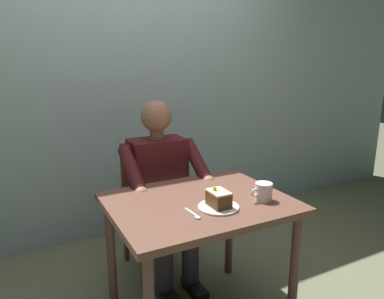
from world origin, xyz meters
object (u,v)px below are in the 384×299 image
(chair, at_px, (153,199))
(dessert_spoon, at_px, (195,215))
(cake_slice, at_px, (219,198))
(seated_person, at_px, (162,189))
(coffee_cup, at_px, (263,192))
(dining_table, at_px, (199,217))

(chair, relative_size, dessert_spoon, 6.17)
(cake_slice, xyz_separation_m, dessert_spoon, (0.15, 0.02, -0.05))
(dessert_spoon, bearing_deg, seated_person, -99.57)
(cake_slice, bearing_deg, coffee_cup, 174.59)
(coffee_cup, bearing_deg, cake_slice, -5.41)
(seated_person, relative_size, cake_slice, 9.75)
(chair, xyz_separation_m, dessert_spoon, (0.11, 0.84, 0.24))
(chair, distance_m, seated_person, 0.22)
(dining_table, distance_m, coffee_cup, 0.37)
(coffee_cup, relative_size, dessert_spoon, 0.87)
(chair, relative_size, seated_person, 0.74)
(cake_slice, height_order, coffee_cup, cake_slice)
(seated_person, height_order, coffee_cup, seated_person)
(dessert_spoon, bearing_deg, cake_slice, -170.40)
(chair, bearing_deg, dining_table, 90.00)
(chair, relative_size, cake_slice, 7.26)
(dining_table, xyz_separation_m, coffee_cup, (-0.29, 0.16, 0.15))
(chair, distance_m, dessert_spoon, 0.88)
(dining_table, bearing_deg, cake_slice, 104.71)
(cake_slice, bearing_deg, dining_table, -75.29)
(dessert_spoon, bearing_deg, chair, -97.60)
(dining_table, height_order, chair, chair)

